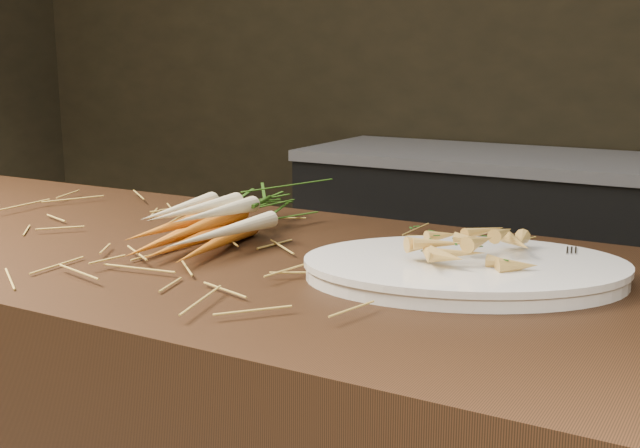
# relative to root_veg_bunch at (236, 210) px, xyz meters

# --- Properties ---
(back_counter) EXTENTS (1.82, 0.62, 0.84)m
(back_counter) POSITION_rel_root_veg_bunch_xyz_m (0.10, 1.78, -0.52)
(back_counter) COLOR black
(back_counter) RESTS_ON ground
(straw_bedding) EXTENTS (1.40, 0.60, 0.02)m
(straw_bedding) POSITION_rel_root_veg_bunch_xyz_m (-0.20, -0.10, -0.03)
(straw_bedding) COLOR olive
(straw_bedding) RESTS_ON main_counter
(root_veg_bunch) EXTENTS (0.19, 0.47, 0.09)m
(root_veg_bunch) POSITION_rel_root_veg_bunch_xyz_m (0.00, 0.00, 0.00)
(root_veg_bunch) COLOR #C06010
(root_veg_bunch) RESTS_ON main_counter
(serving_platter) EXTENTS (0.51, 0.44, 0.02)m
(serving_platter) POSITION_rel_root_veg_bunch_xyz_m (0.43, -0.07, -0.03)
(serving_platter) COLOR white
(serving_platter) RESTS_ON main_counter
(roasted_veg_heap) EXTENTS (0.26, 0.23, 0.05)m
(roasted_veg_heap) POSITION_rel_root_veg_bunch_xyz_m (0.43, -0.07, 0.01)
(roasted_veg_heap) COLOR #B1893B
(roasted_veg_heap) RESTS_ON serving_platter
(serving_fork) EXTENTS (0.05, 0.16, 0.00)m
(serving_fork) POSITION_rel_root_veg_bunch_xyz_m (0.58, -0.02, -0.02)
(serving_fork) COLOR silver
(serving_fork) RESTS_ON serving_platter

